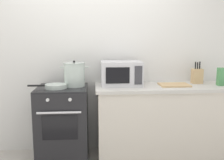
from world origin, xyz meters
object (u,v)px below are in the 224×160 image
at_px(knife_block, 197,76).
at_px(pasta_box, 221,77).
at_px(frying_pan, 55,86).
at_px(microwave, 121,73).
at_px(cutting_board, 174,85).
at_px(stove, 63,124).
at_px(stock_pot, 74,74).

relative_size(knife_block, pasta_box, 1.29).
xyz_separation_m(frying_pan, microwave, (0.79, 0.14, 0.12)).
relative_size(frying_pan, cutting_board, 1.26).
bearing_deg(pasta_box, microwave, 174.99).
bearing_deg(stove, cutting_board, 0.05).
height_order(stock_pot, cutting_board, stock_pot).
relative_size(stove, knife_block, 3.24).
bearing_deg(frying_pan, knife_block, 6.56).
distance_m(stock_pot, knife_block, 1.57).
relative_size(stock_pot, pasta_box, 1.55).
xyz_separation_m(microwave, pasta_box, (1.23, -0.11, -0.04)).
bearing_deg(stock_pot, microwave, 2.00).
relative_size(microwave, knife_block, 1.76).
distance_m(stove, stock_pot, 0.62).
bearing_deg(stove, frying_pan, -136.47).
bearing_deg(knife_block, stove, -175.31).
bearing_deg(pasta_box, frying_pan, -178.99).
bearing_deg(knife_block, cutting_board, -157.85).
xyz_separation_m(stove, frying_pan, (-0.07, -0.06, 0.48)).
distance_m(stock_pot, pasta_box, 1.81).
relative_size(stock_pot, frying_pan, 0.75).
distance_m(stove, knife_block, 1.81).
bearing_deg(knife_block, pasta_box, -36.01).
bearing_deg(stock_pot, frying_pan, -150.06).
bearing_deg(stock_pot, stove, -158.05).
height_order(microwave, cutting_board, microwave).
height_order(stock_pot, pasta_box, stock_pot).
relative_size(stock_pot, cutting_board, 0.95).
bearing_deg(pasta_box, knife_block, 143.99).
distance_m(frying_pan, pasta_box, 2.02).
relative_size(frying_pan, pasta_box, 2.06).
height_order(stove, frying_pan, frying_pan).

